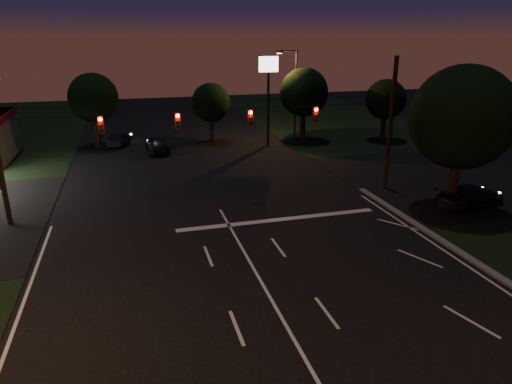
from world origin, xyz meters
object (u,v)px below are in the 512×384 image
object	(u,v)px
utility_pole_right	(384,188)
car_oncoming_b	(119,139)
tree_right_near	(461,118)
car_cross	(470,195)
car_oncoming_a	(157,144)

from	to	relation	value
utility_pole_right	car_oncoming_b	distance (m)	26.12
tree_right_near	car_oncoming_b	size ratio (longest dim) A/B	2.30
utility_pole_right	tree_right_near	world-z (taller)	tree_right_near
tree_right_near	car_cross	world-z (taller)	tree_right_near
car_cross	car_oncoming_b	bearing A→B (deg)	28.89
utility_pole_right	car_oncoming_b	xyz separation A→B (m)	(-18.03, 18.90, 0.63)
car_cross	car_oncoming_a	bearing A→B (deg)	29.18
car_oncoming_b	car_cross	bearing A→B (deg)	148.72
car_oncoming_a	car_cross	size ratio (longest dim) A/B	0.92
car_oncoming_b	utility_pole_right	bearing A→B (deg)	150.19
utility_pole_right	car_oncoming_a	xyz separation A→B (m)	(-14.65, 14.98, 0.77)
car_oncoming_a	utility_pole_right	bearing A→B (deg)	129.39
utility_pole_right	car_cross	size ratio (longest dim) A/B	1.83
car_oncoming_a	car_oncoming_b	distance (m)	5.18
utility_pole_right	car_cross	distance (m)	5.70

